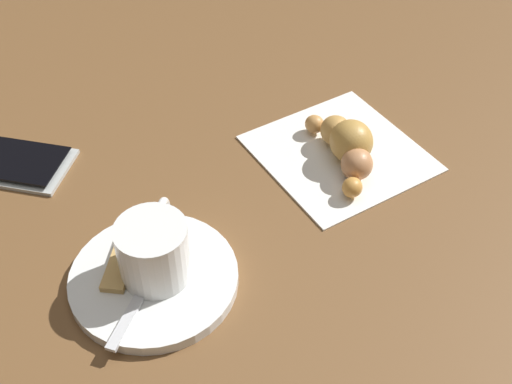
# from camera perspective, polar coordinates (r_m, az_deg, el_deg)

# --- Properties ---
(ground_plane) EXTENTS (1.80, 1.80, 0.00)m
(ground_plane) POSITION_cam_1_polar(r_m,az_deg,el_deg) (0.62, -0.05, -0.87)
(ground_plane) COLOR brown
(saucer) EXTENTS (0.14, 0.14, 0.01)m
(saucer) POSITION_cam_1_polar(r_m,az_deg,el_deg) (0.56, -8.97, -7.54)
(saucer) COLOR white
(saucer) RESTS_ON ground
(espresso_cup) EXTENTS (0.06, 0.08, 0.05)m
(espresso_cup) POSITION_cam_1_polar(r_m,az_deg,el_deg) (0.54, -8.98, -5.02)
(espresso_cup) COLOR white
(espresso_cup) RESTS_ON saucer
(teaspoon) EXTENTS (0.09, 0.10, 0.01)m
(teaspoon) POSITION_cam_1_polar(r_m,az_deg,el_deg) (0.56, -9.02, -6.93)
(teaspoon) COLOR silver
(teaspoon) RESTS_ON saucer
(sugar_packet) EXTENTS (0.05, 0.06, 0.01)m
(sugar_packet) POSITION_cam_1_polar(r_m,az_deg,el_deg) (0.57, -11.84, -6.18)
(sugar_packet) COLOR tan
(sugar_packet) RESTS_ON saucer
(napkin) EXTENTS (0.18, 0.18, 0.00)m
(napkin) POSITION_cam_1_polar(r_m,az_deg,el_deg) (0.68, 7.36, 3.48)
(napkin) COLOR white
(napkin) RESTS_ON ground
(croissant) EXTENTS (0.06, 0.13, 0.04)m
(croissant) POSITION_cam_1_polar(r_m,az_deg,el_deg) (0.66, 8.06, 4.15)
(croissant) COLOR gold
(croissant) RESTS_ON napkin
(cell_phone) EXTENTS (0.16, 0.14, 0.01)m
(cell_phone) POSITION_cam_1_polar(r_m,az_deg,el_deg) (0.71, -21.60, 2.61)
(cell_phone) COLOR #B5BBB8
(cell_phone) RESTS_ON ground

